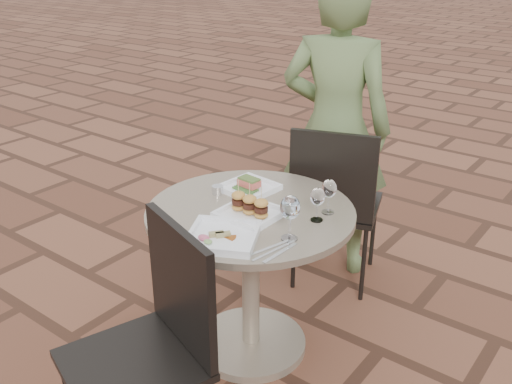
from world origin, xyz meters
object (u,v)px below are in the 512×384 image
Objects in this scene: cafe_table at (251,259)px; plate_salmon at (249,187)px; chair_near at (156,332)px; plate_sliders at (250,209)px; plate_tuna at (223,236)px; chair_far at (335,195)px; diner at (335,129)px.

plate_salmon is at bearing 129.74° from cafe_table.
chair_near is 3.84× the size of plate_salmon.
plate_sliders reaches higher than plate_tuna.
chair_far is 3.84× the size of plate_salmon.
plate_sliders is at bearing -51.35° from plate_salmon.
plate_salmon is (-0.01, -0.75, -0.09)m from diner.
cafe_table is 0.54× the size of diner.
diner is (-0.11, 0.91, 0.35)m from cafe_table.
diner is at bearing 97.18° from cafe_table.
plate_salmon is at bearing 115.65° from plate_tuna.
cafe_table is 0.29m from plate_sliders.
cafe_table is at bearing 125.32° from plate_sliders.
plate_sliders is (0.17, -0.21, 0.02)m from plate_salmon.
diner is (-0.22, 1.58, 0.29)m from chair_near.
chair_near is 0.56× the size of diner.
plate_sliders is (0.04, -0.05, 0.28)m from cafe_table.
chair_near is at bearing 74.36° from chair_far.
cafe_table is 0.39m from plate_tuna.
chair_near is 1.62m from diner.
chair_far is 3.92× the size of plate_sliders.
chair_far reaches higher than cafe_table.
chair_far is 0.56× the size of diner.
cafe_table is 3.80× the size of plate_sliders.
diner is 0.76m from plate_salmon.
diner reaches higher than plate_sliders.
chair_far reaches higher than plate_salmon.
chair_near is 3.92× the size of plate_sliders.
plate_salmon reaches higher than plate_tuna.
chair_far is at bearing 91.11° from plate_sliders.
diner reaches higher than cafe_table.
plate_tuna is (-0.03, 0.40, 0.20)m from chair_near.
plate_salmon is 0.48m from plate_tuna.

